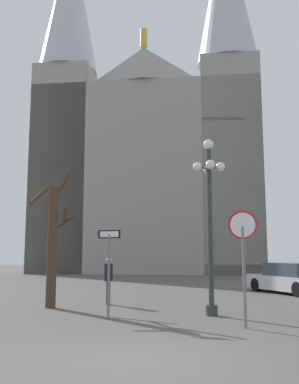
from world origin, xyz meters
TOP-DOWN VIEW (x-y plane):
  - ground_plane at (0.00, 0.00)m, footprint 120.00×120.00m
  - cathedral at (-0.35, 33.81)m, footprint 22.11×13.55m
  - stop_sign at (2.48, 3.31)m, footprint 0.72×0.20m
  - one_way_arrow_sign at (-1.11, 4.79)m, footprint 0.67×0.22m
  - street_lamp at (1.92, 5.48)m, footprint 1.01×1.01m
  - bare_tree at (-3.34, 7.28)m, footprint 1.56×1.15m
  - parked_car_near_silver at (6.55, 12.56)m, footprint 3.34×4.79m
  - pedestrian_walking at (-1.47, 8.20)m, footprint 0.32×0.32m

SIDE VIEW (x-z plane):
  - ground_plane at x=0.00m, z-range 0.00..0.00m
  - parked_car_near_silver at x=6.55m, z-range -0.04..1.36m
  - pedestrian_walking at x=-1.47m, z-range 0.18..1.87m
  - one_way_arrow_sign at x=-1.11m, z-range 0.33..2.85m
  - stop_sign at x=2.48m, z-range 0.57..3.50m
  - bare_tree at x=-3.34m, z-range -0.10..4.62m
  - street_lamp at x=1.92m, z-range 0.48..5.89m
  - cathedral at x=-0.35m, z-range -5.92..30.15m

